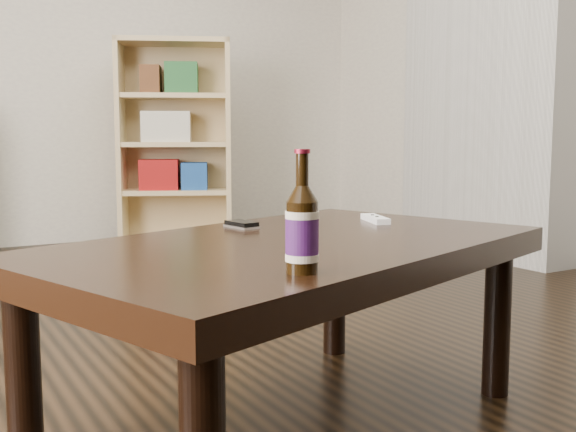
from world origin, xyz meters
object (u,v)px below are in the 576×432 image
beer_bottle (302,230)px  phone (242,225)px  bookshelf (174,140)px  remote (375,219)px  coffee_table (293,266)px

beer_bottle → phone: beer_bottle is taller
bookshelf → remote: 2.76m
bookshelf → beer_bottle: size_ratio=5.99×
beer_bottle → remote: 0.80m
coffee_table → remote: bearing=25.2°
phone → coffee_table: bearing=-97.6°
bookshelf → remote: bookshelf is taller
phone → remote: 0.41m
remote → beer_bottle: bearing=-118.5°
remote → bookshelf: bearing=100.4°
coffee_table → beer_bottle: size_ratio=6.35×
coffee_table → remote: size_ratio=9.14×
beer_bottle → coffee_table: bearing=61.9°
coffee_table → phone: 0.28m
coffee_table → phone: bearing=91.1°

